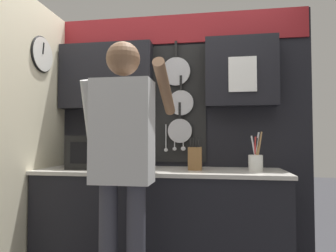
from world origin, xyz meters
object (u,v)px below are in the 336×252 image
Objects in this scene: microwave at (100,152)px; knife_block at (195,158)px; person at (123,152)px; utensil_crock at (256,161)px.

microwave is 1.76× the size of knife_block.
utensil_crock is at bearing 35.41° from person.
knife_block is 0.49m from utensil_crock.
person reaches higher than knife_block.
person is at bearing -123.07° from knife_block.
microwave is 1.32m from utensil_crock.
microwave is 0.26× the size of person.
knife_block is at bearing -179.89° from utensil_crock.
person is (-0.90, -0.64, 0.09)m from utensil_crock.
person reaches higher than microwave.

